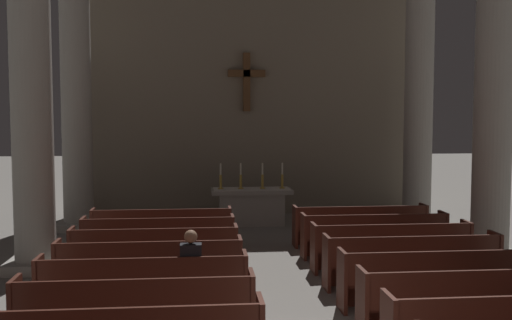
# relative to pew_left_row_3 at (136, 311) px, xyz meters

# --- Properties ---
(pew_left_row_3) EXTENTS (3.10, 0.50, 0.95)m
(pew_left_row_3) POSITION_rel_pew_left_row_3_xyz_m (0.00, 0.00, 0.00)
(pew_left_row_3) COLOR #4C2319
(pew_left_row_3) RESTS_ON ground
(pew_left_row_4) EXTENTS (3.10, 0.50, 0.95)m
(pew_left_row_4) POSITION_rel_pew_left_row_3_xyz_m (0.00, 1.13, 0.00)
(pew_left_row_4) COLOR #4C2319
(pew_left_row_4) RESTS_ON ground
(pew_left_row_5) EXTENTS (3.10, 0.50, 0.95)m
(pew_left_row_5) POSITION_rel_pew_left_row_3_xyz_m (0.00, 2.26, 0.00)
(pew_left_row_5) COLOR #4C2319
(pew_left_row_5) RESTS_ON ground
(pew_left_row_6) EXTENTS (3.10, 0.50, 0.95)m
(pew_left_row_6) POSITION_rel_pew_left_row_3_xyz_m (0.00, 3.39, 0.00)
(pew_left_row_6) COLOR #4C2319
(pew_left_row_6) RESTS_ON ground
(pew_left_row_7) EXTENTS (3.10, 0.50, 0.95)m
(pew_left_row_7) POSITION_rel_pew_left_row_3_xyz_m (0.00, 4.52, 0.00)
(pew_left_row_7) COLOR #4C2319
(pew_left_row_7) RESTS_ON ground
(pew_left_row_8) EXTENTS (3.10, 0.50, 0.95)m
(pew_left_row_8) POSITION_rel_pew_left_row_3_xyz_m (0.00, 5.65, 0.00)
(pew_left_row_8) COLOR #4C2319
(pew_left_row_8) RESTS_ON ground
(pew_right_row_3) EXTENTS (3.10, 0.50, 0.95)m
(pew_right_row_3) POSITION_rel_pew_left_row_3_xyz_m (4.55, 0.00, 0.00)
(pew_right_row_3) COLOR #4C2319
(pew_right_row_3) RESTS_ON ground
(pew_right_row_4) EXTENTS (3.10, 0.50, 0.95)m
(pew_right_row_4) POSITION_rel_pew_left_row_3_xyz_m (4.55, 1.13, 0.00)
(pew_right_row_4) COLOR #4C2319
(pew_right_row_4) RESTS_ON ground
(pew_right_row_5) EXTENTS (3.10, 0.50, 0.95)m
(pew_right_row_5) POSITION_rel_pew_left_row_3_xyz_m (4.55, 2.26, 0.00)
(pew_right_row_5) COLOR #4C2319
(pew_right_row_5) RESTS_ON ground
(pew_right_row_6) EXTENTS (3.10, 0.50, 0.95)m
(pew_right_row_6) POSITION_rel_pew_left_row_3_xyz_m (4.55, 3.39, 0.00)
(pew_right_row_6) COLOR #4C2319
(pew_right_row_6) RESTS_ON ground
(pew_right_row_7) EXTENTS (3.10, 0.50, 0.95)m
(pew_right_row_7) POSITION_rel_pew_left_row_3_xyz_m (4.55, 4.52, 0.00)
(pew_right_row_7) COLOR #4C2319
(pew_right_row_7) RESTS_ON ground
(pew_right_row_8) EXTENTS (3.10, 0.50, 0.95)m
(pew_right_row_8) POSITION_rel_pew_left_row_3_xyz_m (4.55, 5.65, 0.00)
(pew_right_row_8) COLOR #4C2319
(pew_right_row_8) RESTS_ON ground
(column_left_second) EXTENTS (1.17, 1.17, 6.95)m
(column_left_second) POSITION_rel_pew_left_row_3_xyz_m (-2.35, 4.10, 2.91)
(column_left_second) COLOR #ADA89E
(column_left_second) RESTS_ON ground
(column_right_second) EXTENTS (1.17, 1.17, 6.95)m
(column_right_second) POSITION_rel_pew_left_row_3_xyz_m (6.90, 4.10, 2.91)
(column_right_second) COLOR #ADA89E
(column_right_second) RESTS_ON ground
(column_left_third) EXTENTS (1.17, 1.17, 6.95)m
(column_left_third) POSITION_rel_pew_left_row_3_xyz_m (-2.35, 8.32, 2.91)
(column_left_third) COLOR #ADA89E
(column_left_third) RESTS_ON ground
(column_right_third) EXTENTS (1.17, 1.17, 6.95)m
(column_right_third) POSITION_rel_pew_left_row_3_xyz_m (6.90, 8.32, 2.91)
(column_right_third) COLOR #ADA89E
(column_right_third) RESTS_ON ground
(altar) EXTENTS (2.20, 0.90, 1.01)m
(altar) POSITION_rel_pew_left_row_3_xyz_m (2.27, 8.50, 0.06)
(altar) COLOR #A8A399
(altar) RESTS_ON ground
(candlestick_outer_left) EXTENTS (0.16, 0.16, 0.71)m
(candlestick_outer_left) POSITION_rel_pew_left_row_3_xyz_m (1.42, 8.50, 0.76)
(candlestick_outer_left) COLOR #B79338
(candlestick_outer_left) RESTS_ON altar
(candlestick_inner_left) EXTENTS (0.16, 0.16, 0.71)m
(candlestick_inner_left) POSITION_rel_pew_left_row_3_xyz_m (1.97, 8.50, 0.76)
(candlestick_inner_left) COLOR #B79338
(candlestick_inner_left) RESTS_ON altar
(candlestick_inner_right) EXTENTS (0.16, 0.16, 0.71)m
(candlestick_inner_right) POSITION_rel_pew_left_row_3_xyz_m (2.57, 8.50, 0.76)
(candlestick_inner_right) COLOR #B79338
(candlestick_inner_right) RESTS_ON altar
(candlestick_outer_right) EXTENTS (0.16, 0.16, 0.71)m
(candlestick_outer_right) POSITION_rel_pew_left_row_3_xyz_m (3.12, 8.50, 0.76)
(candlestick_outer_right) COLOR #B79338
(candlestick_outer_right) RESTS_ON altar
(apse_with_cross) EXTENTS (10.49, 0.46, 7.30)m
(apse_with_cross) POSITION_rel_pew_left_row_3_xyz_m (2.27, 10.43, 3.17)
(apse_with_cross) COLOR gray
(apse_with_cross) RESTS_ON ground
(lone_worshipper) EXTENTS (0.32, 0.43, 1.32)m
(lone_worshipper) POSITION_rel_pew_left_row_3_xyz_m (0.71, 1.17, 0.22)
(lone_worshipper) COLOR #26262B
(lone_worshipper) RESTS_ON ground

